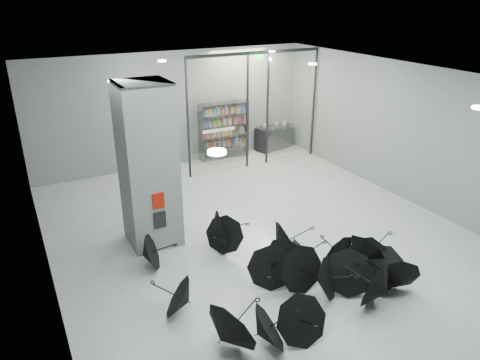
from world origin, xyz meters
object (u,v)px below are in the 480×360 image
umbrella_cluster (297,276)px  shop_counter (274,137)px  column (148,166)px  bookshelf (224,130)px

umbrella_cluster → shop_counter: bearing=61.3°
column → shop_counter: size_ratio=2.58×
column → bookshelf: 6.47m
umbrella_cluster → column: bearing=121.6°
column → umbrella_cluster: column is taller
bookshelf → umbrella_cluster: size_ratio=0.39×
column → shop_counter: bearing=36.2°
column → umbrella_cluster: bearing=-58.4°
bookshelf → umbrella_cluster: 8.44m
column → umbrella_cluster: 4.29m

